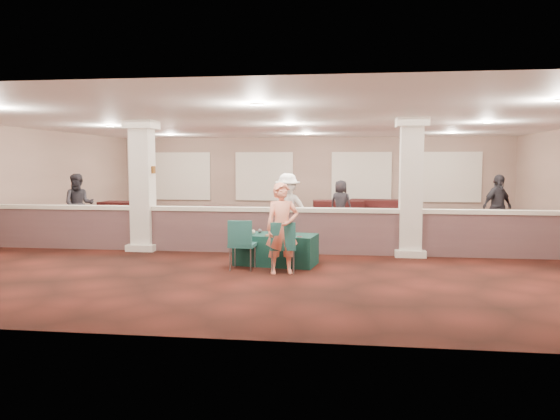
# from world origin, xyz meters

# --- Properties ---
(ground) EXTENTS (16.00, 16.00, 0.00)m
(ground) POSITION_xyz_m (0.00, 0.00, 0.00)
(ground) COLOR #421610
(ground) RESTS_ON ground
(wall_back) EXTENTS (16.00, 0.04, 3.20)m
(wall_back) POSITION_xyz_m (0.00, 8.00, 1.60)
(wall_back) COLOR #866B5C
(wall_back) RESTS_ON ground
(wall_front) EXTENTS (16.00, 0.04, 3.20)m
(wall_front) POSITION_xyz_m (0.00, -8.00, 1.60)
(wall_front) COLOR #866B5C
(wall_front) RESTS_ON ground
(wall_left) EXTENTS (0.04, 16.00, 3.20)m
(wall_left) POSITION_xyz_m (-8.00, 0.00, 1.60)
(wall_left) COLOR #866B5C
(wall_left) RESTS_ON ground
(ceiling) EXTENTS (16.00, 16.00, 0.02)m
(ceiling) POSITION_xyz_m (0.00, 0.00, 3.20)
(ceiling) COLOR white
(ceiling) RESTS_ON wall_back
(partition_wall) EXTENTS (15.60, 0.28, 1.10)m
(partition_wall) POSITION_xyz_m (0.00, -1.50, 0.57)
(partition_wall) COLOR brown
(partition_wall) RESTS_ON ground
(column_left) EXTENTS (0.72, 0.72, 3.20)m
(column_left) POSITION_xyz_m (-3.50, -1.50, 1.64)
(column_left) COLOR white
(column_left) RESTS_ON ground
(column_right) EXTENTS (0.72, 0.72, 3.20)m
(column_right) POSITION_xyz_m (3.00, -1.50, 1.64)
(column_right) COLOR white
(column_right) RESTS_ON ground
(sconce_left) EXTENTS (0.12, 0.12, 0.18)m
(sconce_left) POSITION_xyz_m (-3.78, -1.50, 2.00)
(sconce_left) COLOR brown
(sconce_left) RESTS_ON column_left
(sconce_right) EXTENTS (0.12, 0.12, 0.18)m
(sconce_right) POSITION_xyz_m (-3.22, -1.50, 2.00)
(sconce_right) COLOR brown
(sconce_right) RESTS_ON column_left
(near_table) EXTENTS (1.80, 1.09, 0.65)m
(near_table) POSITION_xyz_m (0.05, -3.00, 0.32)
(near_table) COLOR #0E332C
(near_table) RESTS_ON ground
(conf_chair_main) EXTENTS (0.57, 0.58, 1.02)m
(conf_chair_main) POSITION_xyz_m (0.31, -3.88, 0.60)
(conf_chair_main) COLOR #1B5148
(conf_chair_main) RESTS_ON ground
(conf_chair_side) EXTENTS (0.52, 0.53, 1.03)m
(conf_chair_side) POSITION_xyz_m (-0.55, -3.71, 0.61)
(conf_chair_side) COLOR #1B5148
(conf_chair_side) RESTS_ON ground
(woman) EXTENTS (0.75, 0.61, 1.79)m
(woman) POSITION_xyz_m (0.31, -3.93, 0.90)
(woman) COLOR #FF896E
(woman) RESTS_ON ground
(far_table_front_left) EXTENTS (1.90, 1.12, 0.73)m
(far_table_front_left) POSITION_xyz_m (-2.50, 2.94, 0.36)
(far_table_front_left) COLOR black
(far_table_front_left) RESTS_ON ground
(far_table_front_center) EXTENTS (1.83, 1.25, 0.68)m
(far_table_front_center) POSITION_xyz_m (0.79, 3.00, 0.34)
(far_table_front_center) COLOR black
(far_table_front_center) RESTS_ON ground
(far_table_front_right) EXTENTS (1.75, 1.01, 0.68)m
(far_table_front_right) POSITION_xyz_m (6.47, 2.09, 0.34)
(far_table_front_right) COLOR black
(far_table_front_right) RESTS_ON ground
(far_table_back_left) EXTENTS (1.94, 1.10, 0.76)m
(far_table_back_left) POSITION_xyz_m (-6.50, 4.43, 0.38)
(far_table_back_left) COLOR black
(far_table_back_left) RESTS_ON ground
(far_table_back_center) EXTENTS (1.95, 1.13, 0.76)m
(far_table_back_center) POSITION_xyz_m (1.12, 6.06, 0.38)
(far_table_back_center) COLOR black
(far_table_back_center) RESTS_ON ground
(far_table_back_right) EXTENTS (2.01, 1.22, 0.77)m
(far_table_back_right) POSITION_xyz_m (2.50, 6.50, 0.38)
(far_table_back_right) COLOR black
(far_table_back_right) RESTS_ON ground
(attendee_a) EXTENTS (1.01, 0.78, 1.85)m
(attendee_a) POSITION_xyz_m (-6.50, 0.95, 0.92)
(attendee_a) COLOR black
(attendee_a) RESTS_ON ground
(attendee_b) EXTENTS (1.30, 0.82, 1.89)m
(attendee_b) POSITION_xyz_m (-0.06, 0.00, 0.94)
(attendee_b) COLOR white
(attendee_b) RESTS_ON ground
(attendee_c) EXTENTS (1.18, 1.05, 1.85)m
(attendee_c) POSITION_xyz_m (5.70, 1.50, 0.92)
(attendee_c) COLOR black
(attendee_c) RESTS_ON ground
(attendee_d) EXTENTS (0.88, 0.68, 1.59)m
(attendee_d) POSITION_xyz_m (1.27, 4.03, 0.79)
(attendee_d) COLOR black
(attendee_d) RESTS_ON ground
(laptop_base) EXTENTS (0.32, 0.25, 0.02)m
(laptop_base) POSITION_xyz_m (0.31, -3.08, 0.66)
(laptop_base) COLOR #BBBBC0
(laptop_base) RESTS_ON near_table
(laptop_screen) EXTENTS (0.29, 0.05, 0.20)m
(laptop_screen) POSITION_xyz_m (0.33, -2.98, 0.76)
(laptop_screen) COLOR #BBBBC0
(laptop_screen) RESTS_ON near_table
(screen_glow) EXTENTS (0.26, 0.04, 0.17)m
(screen_glow) POSITION_xyz_m (0.33, -2.99, 0.75)
(screen_glow) COLOR silver
(screen_glow) RESTS_ON near_table
(knitting) EXTENTS (0.39, 0.32, 0.03)m
(knitting) POSITION_xyz_m (0.06, -3.23, 0.66)
(knitting) COLOR #CC5F20
(knitting) RESTS_ON near_table
(yarn_cream) EXTENTS (0.10, 0.10, 0.10)m
(yarn_cream) POSITION_xyz_m (-0.44, -3.02, 0.70)
(yarn_cream) COLOR beige
(yarn_cream) RESTS_ON near_table
(yarn_red) EXTENTS (0.09, 0.09, 0.09)m
(yarn_red) POSITION_xyz_m (-0.56, -2.86, 0.69)
(yarn_red) COLOR maroon
(yarn_red) RESTS_ON near_table
(yarn_grey) EXTENTS (0.09, 0.09, 0.09)m
(yarn_grey) POSITION_xyz_m (-0.33, -2.83, 0.70)
(yarn_grey) COLOR #444448
(yarn_grey) RESTS_ON near_table
(scissors) EXTENTS (0.11, 0.04, 0.01)m
(scissors) POSITION_xyz_m (0.59, -3.33, 0.66)
(scissors) COLOR red
(scissors) RESTS_ON near_table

